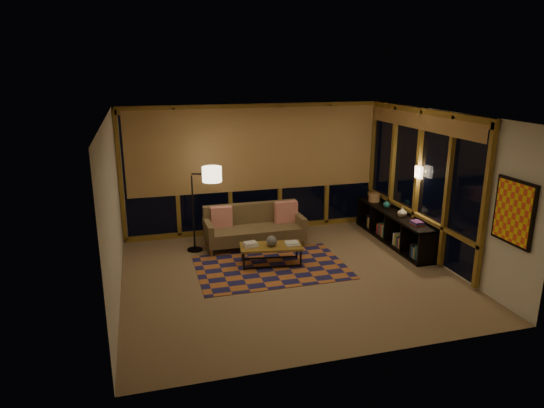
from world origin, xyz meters
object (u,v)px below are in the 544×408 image
object	(u,v)px
coffee_table	(271,255)
bookshelf	(393,227)
floor_lamp	(193,209)
sofa	(254,227)

from	to	relation	value
coffee_table	bookshelf	size ratio (longest dim) A/B	0.43
coffee_table	floor_lamp	size ratio (longest dim) A/B	0.66
coffee_table	floor_lamp	xyz separation A→B (m)	(-1.23, 1.07, 0.65)
coffee_table	floor_lamp	world-z (taller)	floor_lamp
coffee_table	floor_lamp	bearing A→B (deg)	147.18
sofa	coffee_table	size ratio (longest dim) A/B	1.75
floor_lamp	bookshelf	distance (m)	3.98
sofa	floor_lamp	size ratio (longest dim) A/B	1.15
coffee_table	bookshelf	distance (m)	2.70
sofa	floor_lamp	world-z (taller)	floor_lamp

